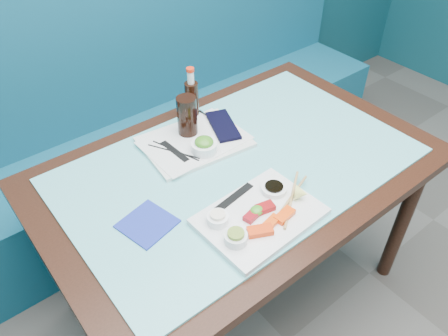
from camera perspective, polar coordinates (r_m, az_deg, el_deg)
booth_bench at (r=2.34m, az=-11.59°, el=3.76°), size 3.00×0.56×1.17m
dining_table at (r=1.60m, az=1.93°, el=-1.92°), size 1.40×0.90×0.75m
glass_top at (r=1.54m, az=2.00°, el=0.47°), size 1.22×0.76×0.01m
sashimi_plate at (r=1.35m, az=4.69°, el=-6.32°), size 0.38×0.28×0.02m
salmon_left at (r=1.28m, az=4.73°, el=-8.18°), size 0.08×0.07×0.02m
salmon_mid at (r=1.31m, az=6.21°, el=-7.06°), size 0.07×0.04×0.01m
salmon_right at (r=1.33m, az=7.93°, el=-6.13°), size 0.07×0.05×0.02m
tuna_left at (r=1.32m, az=3.62°, el=-6.28°), size 0.06×0.04×0.02m
tuna_right at (r=1.35m, az=5.38°, el=-5.17°), size 0.06×0.05×0.02m
seaweed_garnish at (r=1.33m, az=4.29°, el=-5.56°), size 0.05×0.05×0.02m
ramekin_wasabi at (r=1.26m, az=1.55°, el=-9.12°), size 0.09×0.09×0.03m
wasabi_fill at (r=1.24m, az=1.57°, el=-8.55°), size 0.06×0.06×0.01m
ramekin_ginger at (r=1.30m, az=-0.82°, el=-6.67°), size 0.07×0.07×0.03m
ginger_fill at (r=1.29m, az=-0.83°, el=-6.11°), size 0.05×0.05×0.01m
soy_dish at (r=1.41m, az=6.53°, el=-2.71°), size 0.11×0.11×0.02m
soy_fill at (r=1.41m, az=6.56°, el=-2.38°), size 0.07×0.07×0.01m
lemon_wedge at (r=1.39m, az=10.05°, el=-3.27°), size 0.06×0.06×0.05m
chopstick_sleeve at (r=1.39m, az=1.34°, el=-3.81°), size 0.16×0.05×0.00m
wooden_chopstick_a at (r=1.39m, az=8.52°, el=-4.17°), size 0.25×0.10×0.01m
wooden_chopstick_b at (r=1.39m, az=8.81°, el=-3.98°), size 0.22×0.16×0.01m
serving_tray at (r=1.63m, az=-3.86°, el=3.42°), size 0.40×0.32×0.01m
paper_placemat at (r=1.63m, az=-3.87°, el=3.64°), size 0.37×0.26×0.00m
seaweed_bowl at (r=1.56m, az=-2.60°, el=2.73°), size 0.11×0.11×0.04m
seaweed_salad at (r=1.55m, az=-2.62°, el=3.42°), size 0.07×0.07×0.03m
cola_glass at (r=1.62m, az=-4.84°, el=6.81°), size 0.09×0.09×0.15m
navy_pouch at (r=1.69m, az=-0.14°, el=5.55°), size 0.15×0.21×0.02m
fork at (r=1.75m, az=-2.44°, el=6.94°), size 0.01×0.08×0.01m
black_chopstick_a at (r=1.58m, az=-6.59°, el=2.15°), size 0.11×0.18×0.01m
black_chopstick_b at (r=1.58m, az=-6.35°, el=2.26°), size 0.07×0.20×0.01m
tray_sleeve at (r=1.58m, az=-6.47°, el=2.19°), size 0.03×0.15×0.00m
cola_bottle_body at (r=1.74m, az=-4.21°, el=8.80°), size 0.06×0.06×0.15m
cola_bottle_neck at (r=1.69m, az=-4.38°, el=11.73°), size 0.03×0.03×0.05m
cola_bottle_cap at (r=1.67m, az=-4.44°, el=12.68°), size 0.04×0.04×0.01m
blue_napkin at (r=1.35m, az=-9.97°, el=-7.17°), size 0.17×0.17×0.01m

